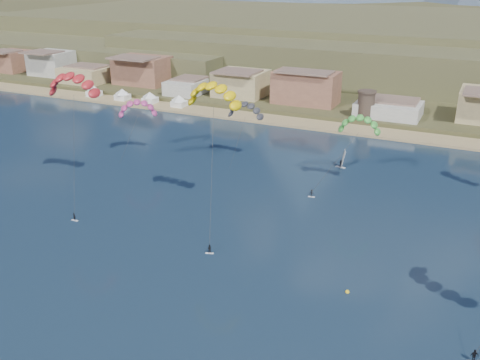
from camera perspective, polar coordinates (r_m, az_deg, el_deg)
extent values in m
plane|color=#0E2032|center=(79.66, -10.13, -14.63)|extent=(2400.00, 2400.00, 0.00)
cube|color=tan|center=(168.56, 10.76, 5.46)|extent=(2200.00, 12.00, 0.90)
cube|color=#4D462A|center=(614.23, 22.26, 16.03)|extent=(2200.00, 900.00, 4.00)
cube|color=brown|center=(348.96, -18.98, 14.24)|extent=(280.00, 130.00, 10.00)
cube|color=brown|center=(323.06, 11.16, 15.17)|extent=(380.00, 170.00, 18.00)
cylinder|color=#47382D|center=(173.56, 13.19, 7.71)|extent=(5.20, 5.20, 8.00)
cylinder|color=#47382D|center=(172.59, 13.32, 9.09)|extent=(5.82, 5.82, 0.60)
cube|color=white|center=(211.41, -15.18, 8.82)|extent=(4.50, 4.50, 2.00)
pyramid|color=white|center=(210.78, -15.27, 9.62)|extent=(6.40, 6.40, 2.00)
cube|color=white|center=(203.42, -12.33, 8.59)|extent=(4.50, 4.50, 2.00)
pyramid|color=white|center=(202.78, -12.40, 9.41)|extent=(6.40, 6.40, 2.00)
cube|color=white|center=(196.53, -9.49, 8.33)|extent=(4.50, 4.50, 2.00)
pyramid|color=white|center=(195.86, -9.55, 9.18)|extent=(6.40, 6.40, 2.00)
cube|color=white|center=(190.14, -6.47, 8.03)|extent=(4.50, 4.50, 2.00)
pyramid|color=white|center=(189.45, -6.50, 8.91)|extent=(6.40, 6.40, 2.00)
cube|color=silver|center=(111.10, -17.09, -4.10)|extent=(1.43, 0.43, 0.09)
imported|color=black|center=(110.73, -17.14, -3.70)|extent=(0.60, 0.39, 1.64)
cylinder|color=#262626|center=(114.12, -17.16, 2.73)|extent=(0.05, 0.05, 25.92)
cube|color=silver|center=(94.96, -3.24, -7.73)|extent=(1.48, 0.81, 0.09)
imported|color=black|center=(94.54, -3.25, -7.28)|extent=(0.93, 0.82, 1.63)
cylinder|color=#262626|center=(96.51, -3.02, 0.56)|extent=(0.05, 0.05, 26.21)
imported|color=black|center=(77.41, 23.56, -16.68)|extent=(1.16, 0.82, 1.82)
cube|color=silver|center=(117.69, 7.57, -1.77)|extent=(1.48, 0.56, 0.10)
imported|color=black|center=(117.34, 7.59, -1.38)|extent=(1.13, 0.71, 1.66)
cylinder|color=#262626|center=(118.10, 10.06, 1.85)|extent=(0.05, 0.05, 16.55)
cylinder|color=#262626|center=(139.51, -11.54, 4.23)|extent=(0.04, 0.04, 13.26)
cylinder|color=#262626|center=(133.57, -0.15, 3.98)|extent=(0.04, 0.04, 13.61)
cube|color=silver|center=(135.91, 10.60, 1.35)|extent=(2.61, 1.38, 0.13)
imported|color=black|center=(135.58, 10.63, 1.73)|extent=(1.00, 0.79, 1.80)
cube|color=white|center=(135.05, 10.84, 2.22)|extent=(1.67, 2.88, 4.31)
sphere|color=yellow|center=(86.14, 11.30, -11.53)|extent=(0.66, 0.66, 0.66)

